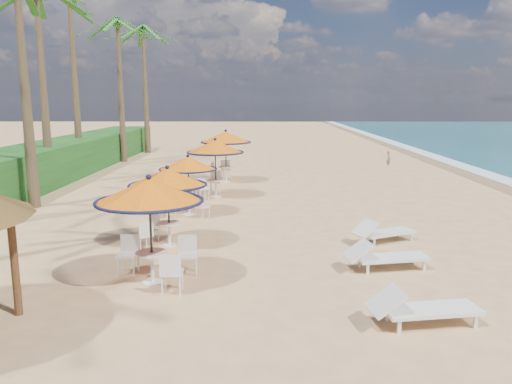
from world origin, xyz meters
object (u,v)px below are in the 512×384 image
station_0 (151,204)px  station_2 (188,169)px  station_3 (214,154)px  lounger_mid (384,256)px  lounger_near (420,308)px  station_1 (165,185)px  lounger_far (382,232)px  station_4 (225,142)px

station_0 → station_2: 6.59m
station_3 → lounger_mid: (4.88, -8.91, -1.46)m
station_2 → lounger_near: bearing=-58.0°
station_1 → lounger_far: bearing=3.5°
station_1 → lounger_near: size_ratio=1.07×
lounger_far → station_3: bearing=102.7°
station_1 → lounger_near: bearing=-41.9°
station_0 → station_3: station_3 is taller
station_0 → lounger_near: 5.79m
station_1 → station_3: 7.02m
station_1 → lounger_far: station_1 is taller
station_3 → lounger_far: size_ratio=1.25×
station_3 → lounger_mid: station_3 is taller
lounger_mid → lounger_far: bearing=66.6°
lounger_near → lounger_mid: 2.99m
station_4 → station_1: bearing=-94.4°
lounger_mid → lounger_far: lounger_mid is taller
station_0 → lounger_near: bearing=-21.6°
station_4 → station_2: bearing=-96.2°
lounger_far → station_0: bearing=-177.4°
station_4 → lounger_mid: 13.76m
lounger_far → station_4: bearing=89.8°
station_2 → station_3: size_ratio=0.87×
station_3 → lounger_far: station_3 is taller
station_3 → station_4: (0.19, 3.93, 0.16)m
station_0 → lounger_far: bearing=29.0°
station_0 → station_4: 13.77m
station_2 → lounger_mid: bearing=-46.0°
station_0 → lounger_near: (5.22, -2.07, -1.44)m
station_1 → lounger_mid: (5.53, -1.92, -1.38)m
lounger_mid → lounger_far: (0.51, 2.29, -0.02)m
station_4 → lounger_near: bearing=-73.7°
station_0 → station_4: size_ratio=0.95×
station_2 → lounger_mid: 7.98m
station_2 → lounger_far: station_2 is taller
station_1 → lounger_far: (6.04, 0.37, -1.40)m
station_0 → station_2: size_ratio=1.15×
station_3 → station_0: bearing=-92.3°
station_3 → lounger_mid: size_ratio=1.17×
station_3 → station_4: size_ratio=0.96×
station_1 → station_4: bearing=85.6°
lounger_mid → station_0: bearing=179.1°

